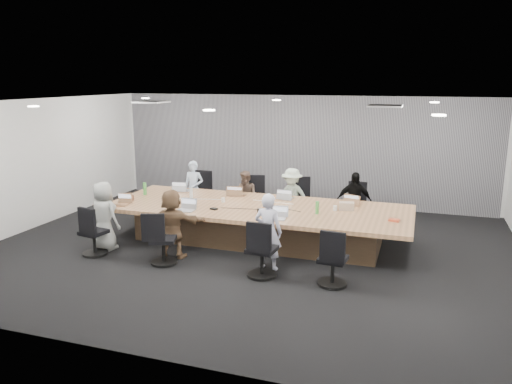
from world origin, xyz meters
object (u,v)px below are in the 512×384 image
(laptop_6, at_px, (277,219))
(stapler, at_px, (262,210))
(person_3, at_px, (354,202))
(mug_brown, at_px, (132,197))
(chair_6, at_px, (262,254))
(laptop_0, at_px, (183,190))
(bottle_green_left, at_px, (145,189))
(person_5, at_px, (172,224))
(bottle_green_right, at_px, (317,208))
(chair_2, at_px, (295,204))
(laptop_4, at_px, (120,205))
(chair_0, at_px, (200,196))
(laptop_5, at_px, (185,211))
(chair_7, at_px, (333,264))
(chair_4, at_px, (94,236))
(snack_packet, at_px, (394,220))
(chair_5, at_px, (163,244))
(person_0, at_px, (194,189))
(person_1, at_px, (246,196))
(canvas_bag, at_px, (347,206))
(person_2, at_px, (292,197))
(person_6, at_px, (268,232))
(laptop_3, at_px, (351,203))
(laptop_2, at_px, (285,198))
(chair_3, at_px, (355,210))
(laptop_1, at_px, (238,194))
(conference_table, at_px, (258,222))
(chair_1, at_px, (251,201))
(bottle_clear, at_px, (191,193))

(laptop_6, distance_m, stapler, 0.58)
(person_3, distance_m, mug_brown, 4.70)
(laptop_6, bearing_deg, chair_6, -96.33)
(laptop_0, xyz_separation_m, bottle_green_left, (-0.61, -0.63, 0.13))
(person_5, bearing_deg, bottle_green_right, -164.86)
(chair_6, relative_size, bottle_green_right, 3.25)
(chair_2, relative_size, person_5, 0.63)
(laptop_4, bearing_deg, chair_0, 65.72)
(laptop_5, bearing_deg, chair_7, -17.67)
(laptop_0, xyz_separation_m, person_5, (0.84, -2.15, -0.11))
(chair_6, distance_m, laptop_5, 2.07)
(laptop_6, xyz_separation_m, stapler, (-0.42, 0.40, 0.02))
(mug_brown, bearing_deg, laptop_0, 62.25)
(chair_4, height_order, chair_6, chair_6)
(person_3, height_order, person_5, person_3)
(chair_2, distance_m, snack_packet, 3.03)
(snack_packet, bearing_deg, stapler, -176.59)
(chair_5, bearing_deg, chair_6, -18.05)
(laptop_0, distance_m, person_3, 3.81)
(person_0, relative_size, bottle_green_left, 4.90)
(bottle_green_left, bearing_deg, person_1, 31.49)
(chair_6, bearing_deg, canvas_bag, 65.44)
(person_2, xyz_separation_m, person_6, (0.28, -2.70, 0.03))
(laptop_4, bearing_deg, chair_7, -22.12)
(chair_6, xyz_separation_m, laptop_4, (-3.28, 0.90, 0.36))
(laptop_3, bearing_deg, chair_2, -19.02)
(person_3, bearing_deg, laptop_2, -167.62)
(chair_3, bearing_deg, chair_4, 37.75)
(laptop_1, bearing_deg, bottle_green_right, 147.16)
(chair_6, height_order, laptop_2, chair_6)
(chair_7, distance_m, laptop_1, 3.58)
(chair_7, height_order, laptop_1, laptop_1)
(laptop_3, distance_m, canvas_bag, 0.54)
(laptop_5, bearing_deg, person_5, -91.04)
(chair_4, height_order, snack_packet, snack_packet)
(chair_5, height_order, laptop_1, laptop_1)
(conference_table, height_order, chair_1, chair_1)
(mug_brown, bearing_deg, chair_3, 25.13)
(mug_brown, bearing_deg, laptop_2, 21.00)
(chair_7, bearing_deg, canvas_bag, 98.09)
(laptop_1, distance_m, canvas_bag, 2.50)
(stapler, bearing_deg, bottle_clear, 140.74)
(chair_5, distance_m, laptop_3, 3.87)
(laptop_6, bearing_deg, laptop_3, 49.29)
(chair_0, height_order, laptop_6, chair_0)
(conference_table, relative_size, mug_brown, 53.81)
(chair_3, height_order, chair_7, chair_3)
(chair_7, xyz_separation_m, bottle_green_left, (-4.47, 1.87, 0.51))
(chair_1, height_order, bottle_green_left, bottle_green_left)
(chair_5, relative_size, laptop_6, 2.54)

